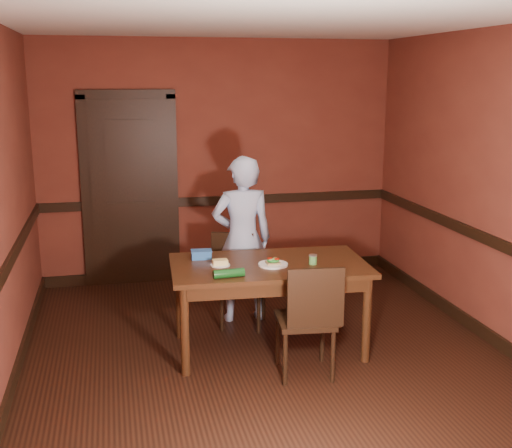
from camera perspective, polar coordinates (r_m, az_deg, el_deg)
name	(u,v)px	position (r m, az deg, el deg)	size (l,w,h in m)	color
floor	(265,354)	(5.52, 0.82, -11.49)	(4.00, 4.50, 0.01)	black
ceiling	(266,20)	(5.04, 0.92, 17.69)	(4.00, 4.50, 0.01)	white
wall_back	(219,161)	(7.29, -3.32, 5.59)	(4.00, 0.02, 2.70)	maroon
wall_front	(380,284)	(3.03, 10.97, -5.28)	(4.00, 0.02, 2.70)	maroon
wall_right	(490,188)	(5.90, 20.12, 3.06)	(0.02, 4.50, 2.70)	maroon
dado_back	(220,201)	(7.35, -3.26, 2.09)	(4.00, 0.03, 0.10)	black
dado_left	(7,267)	(5.14, -21.25, -3.59)	(0.03, 4.50, 0.10)	black
dado_right	(485,238)	(5.98, 19.67, -1.19)	(0.03, 4.50, 0.10)	black
baseboard_back	(221,271)	(7.55, -3.17, -4.18)	(4.00, 0.03, 0.12)	black
baseboard_left	(17,371)	(5.42, -20.51, -12.14)	(0.03, 4.50, 0.12)	black
baseboard_right	(477,328)	(6.23, 19.07, -8.70)	(0.03, 4.50, 0.12)	black
door	(130,188)	(7.20, -11.13, 3.19)	(1.05, 0.07, 2.20)	black
dining_table	(269,307)	(5.48, 1.16, -7.34)	(1.63, 0.92, 0.76)	#351C0D
chair_far	(243,281)	(5.98, -1.17, -5.12)	(0.40, 0.40, 0.86)	black
chair_near	(305,318)	(5.04, 4.38, -8.33)	(0.43, 0.43, 0.92)	black
person	(242,239)	(6.03, -1.23, -1.37)	(0.58, 0.38, 1.58)	#A8BEE2
sandwich_plate	(273,263)	(5.30, 1.53, -3.52)	(0.24, 0.24, 0.06)	white
sauce_jar	(313,259)	(5.34, 5.08, -3.15)	(0.07, 0.07, 0.08)	#579B47
cheese_saucer	(220,263)	(5.30, -3.20, -3.50)	(0.16, 0.16, 0.05)	white
food_tub	(201,254)	(5.51, -4.88, -2.70)	(0.19, 0.13, 0.07)	#2B66B5
wrapped_veg	(229,273)	(4.98, -2.43, -4.41)	(0.07, 0.07, 0.24)	#0F3F13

